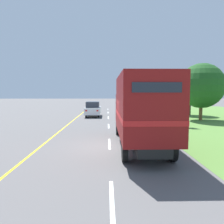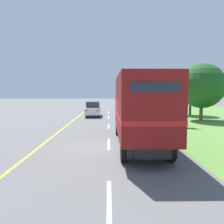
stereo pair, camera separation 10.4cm
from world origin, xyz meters
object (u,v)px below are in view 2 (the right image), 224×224
(roadside_tree_mid, at_px, (191,89))
(delineator_post, at_px, (168,126))
(roadside_tree_near, at_px, (202,86))
(lead_car_white, at_px, (93,109))
(highway_sign, at_px, (176,107))
(horse_trailer_truck, at_px, (140,109))

(roadside_tree_mid, relative_size, delineator_post, 5.50)
(roadside_tree_near, xyz_separation_m, delineator_post, (-5.43, -7.21, -3.11))
(lead_car_white, distance_m, roadside_tree_near, 12.53)
(highway_sign, height_order, delineator_post, highway_sign)
(horse_trailer_truck, relative_size, delineator_post, 8.47)
(delineator_post, bearing_deg, lead_car_white, 119.06)
(roadside_tree_near, height_order, delineator_post, roadside_tree_near)
(roadside_tree_near, bearing_deg, highway_sign, -132.73)
(highway_sign, xyz_separation_m, roadside_tree_mid, (4.79, 9.50, 1.63))
(highway_sign, xyz_separation_m, roadside_tree_near, (4.00, 4.33, 1.91))
(lead_car_white, distance_m, delineator_post, 12.71)
(lead_car_white, height_order, delineator_post, lead_car_white)
(highway_sign, distance_m, delineator_post, 3.43)
(lead_car_white, bearing_deg, roadside_tree_near, -18.55)
(horse_trailer_truck, height_order, roadside_tree_near, roadside_tree_near)
(roadside_tree_mid, bearing_deg, horse_trailer_truck, -118.28)
(roadside_tree_mid, xyz_separation_m, delineator_post, (-6.22, -12.37, -2.83))
(horse_trailer_truck, bearing_deg, highway_sign, 59.76)
(highway_sign, height_order, roadside_tree_near, roadside_tree_near)
(lead_car_white, relative_size, roadside_tree_mid, 0.78)
(lead_car_white, relative_size, roadside_tree_near, 0.68)
(horse_trailer_truck, distance_m, roadside_tree_mid, 18.88)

